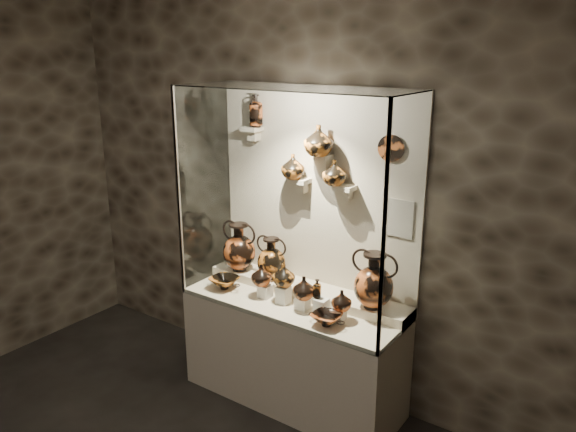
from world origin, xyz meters
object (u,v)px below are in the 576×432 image
object	(u,v)px
jug_c	(304,288)
ovoid_vase_b	(319,140)
kylix_right	(327,318)
ovoid_vase_a	(293,166)
jug_e	(342,300)
jug_b	(284,275)
amphora_right	(374,281)
amphora_left	(239,247)
kylix_left	(225,282)
amphora_mid	(272,258)
jug_a	(262,275)
lekythos_small	(317,288)
lekythos_tall	(256,109)
ovoid_vase_c	(335,173)

from	to	relation	value
jug_c	ovoid_vase_b	world-z (taller)	ovoid_vase_b
kylix_right	ovoid_vase_a	size ratio (longest dim) A/B	1.42
jug_c	kylix_right	distance (m)	0.30
jug_e	kylix_right	bearing A→B (deg)	-114.65
jug_b	jug_e	world-z (taller)	jug_b
jug_b	amphora_right	bearing A→B (deg)	18.59
amphora_left	amphora_right	world-z (taller)	amphora_right
amphora_right	kylix_left	size ratio (longest dim) A/B	1.43
amphora_left	ovoid_vase_b	size ratio (longest dim) A/B	1.83
amphora_right	ovoid_vase_b	world-z (taller)	ovoid_vase_b
amphora_left	ovoid_vase_a	xyz separation A→B (m)	(0.48, 0.07, 0.71)
jug_c	amphora_right	bearing A→B (deg)	31.67
ovoid_vase_b	jug_b	bearing A→B (deg)	-110.45
amphora_mid	jug_a	world-z (taller)	amphora_mid
lekythos_small	ovoid_vase_a	world-z (taller)	ovoid_vase_a
jug_b	lekythos_tall	size ratio (longest dim) A/B	0.63
amphora_left	amphora_mid	xyz separation A→B (m)	(0.31, 0.01, -0.03)
amphora_mid	jug_c	xyz separation A→B (m)	(0.44, -0.21, -0.06)
amphora_mid	kylix_left	bearing A→B (deg)	-123.00
amphora_mid	jug_b	bearing A→B (deg)	-21.07
ovoid_vase_a	ovoid_vase_b	bearing A→B (deg)	13.63
kylix_right	ovoid_vase_a	world-z (taller)	ovoid_vase_a
amphora_left	kylix_right	bearing A→B (deg)	-27.80
kylix_right	jug_b	bearing A→B (deg)	178.38
kylix_right	lekythos_tall	size ratio (longest dim) A/B	0.95
kylix_left	ovoid_vase_c	size ratio (longest dim) A/B	1.59
ovoid_vase_a	ovoid_vase_c	distance (m)	0.35
jug_a	jug_c	world-z (taller)	jug_a
jug_b	jug_c	bearing A→B (deg)	-4.11
amphora_mid	lekythos_small	distance (m)	0.58
jug_b	ovoid_vase_a	distance (m)	0.80
jug_e	jug_a	bearing A→B (deg)	178.72
amphora_left	jug_a	xyz separation A→B (m)	(0.38, -0.19, -0.09)
ovoid_vase_c	ovoid_vase_b	bearing A→B (deg)	-165.13
jug_c	ovoid_vase_b	xyz separation A→B (m)	(-0.05, 0.25, 1.02)
jug_b	ovoid_vase_a	xyz separation A→B (m)	(-0.08, 0.24, 0.76)
amphora_mid	ovoid_vase_a	xyz separation A→B (m)	(0.16, 0.06, 0.74)
ovoid_vase_b	jug_e	bearing A→B (deg)	-20.94
jug_c	kylix_left	size ratio (longest dim) A/B	0.59
lekythos_tall	ovoid_vase_a	world-z (taller)	lekythos_tall
amphora_right	jug_b	distance (m)	0.67
jug_e	ovoid_vase_a	distance (m)	1.04
ovoid_vase_a	ovoid_vase_c	size ratio (longest dim) A/B	1.03
amphora_right	jug_a	size ratio (longest dim) A/B	2.50
lekythos_small	lekythos_tall	xyz separation A→B (m)	(-0.75, 0.29, 1.18)
jug_c	ovoid_vase_b	bearing A→B (deg)	110.27
ovoid_vase_a	ovoid_vase_b	size ratio (longest dim) A/B	0.85
amphora_right	ovoid_vase_a	bearing A→B (deg)	162.86
amphora_mid	kylix_left	distance (m)	0.41
kylix_right	ovoid_vase_b	distance (m)	1.24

